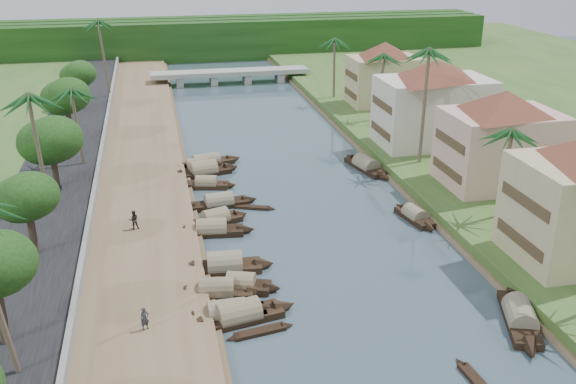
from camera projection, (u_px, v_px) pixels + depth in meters
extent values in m
plane|color=#384B55|center=(349.00, 281.00, 49.93)|extent=(220.00, 220.00, 0.00)
cube|color=brown|center=(139.00, 197.00, 64.78)|extent=(10.00, 180.00, 0.80)
cube|color=#2F5321|center=(459.00, 170.00, 71.53)|extent=(16.00, 180.00, 1.20)
cube|color=black|center=(50.00, 201.00, 63.01)|extent=(8.00, 180.00, 1.40)
cube|color=slate|center=(95.00, 191.00, 63.61)|extent=(0.40, 180.00, 1.10)
cube|color=#11350E|center=(216.00, 41.00, 134.50)|extent=(120.00, 4.00, 8.00)
cube|color=#11350E|center=(213.00, 38.00, 139.03)|extent=(120.00, 4.00, 8.00)
cube|color=#11350E|center=(211.00, 34.00, 143.56)|extent=(120.00, 4.00, 8.00)
cube|color=gray|center=(230.00, 72.00, 114.41)|extent=(28.00, 4.00, 0.80)
cube|color=gray|center=(180.00, 81.00, 113.07)|extent=(1.20, 3.50, 1.80)
cube|color=gray|center=(213.00, 79.00, 114.24)|extent=(1.20, 3.50, 1.80)
cube|color=gray|center=(247.00, 78.00, 115.41)|extent=(1.20, 3.50, 1.80)
cube|color=gray|center=(279.00, 76.00, 116.58)|extent=(1.20, 3.50, 1.80)
cube|color=#473621|center=(519.00, 240.00, 49.44)|extent=(0.10, 6.40, 0.90)
cube|color=#473621|center=(525.00, 201.00, 48.23)|extent=(0.10, 6.40, 0.90)
cube|color=#CDA891|center=(500.00, 149.00, 64.65)|extent=(11.00, 8.00, 7.50)
pyramid|color=brown|center=(506.00, 102.00, 62.83)|extent=(14.11, 14.11, 2.20)
cube|color=#473621|center=(447.00, 170.00, 64.27)|extent=(0.10, 6.40, 0.90)
cube|color=#473621|center=(450.00, 141.00, 63.15)|extent=(0.10, 6.40, 0.90)
cube|color=beige|center=(433.00, 112.00, 77.05)|extent=(13.00, 8.00, 8.00)
pyramid|color=brown|center=(437.00, 69.00, 75.13)|extent=(15.59, 15.59, 2.20)
cube|color=#473621|center=(380.00, 131.00, 76.52)|extent=(0.10, 6.40, 0.90)
cube|color=#473621|center=(382.00, 105.00, 75.32)|extent=(0.10, 6.40, 0.90)
cube|color=tan|center=(383.00, 81.00, 95.55)|extent=(10.00, 7.00, 7.00)
pyramid|color=brown|center=(385.00, 49.00, 93.82)|extent=(12.62, 12.62, 2.20)
cube|color=#473621|center=(350.00, 94.00, 95.22)|extent=(0.10, 5.60, 0.90)
cube|color=#473621|center=(351.00, 75.00, 94.17)|extent=(0.10, 5.60, 0.90)
cube|color=black|center=(239.00, 318.00, 44.69)|extent=(6.53, 3.14, 0.70)
cone|color=black|center=(285.00, 307.00, 45.94)|extent=(2.11, 2.08, 1.96)
cone|color=black|center=(190.00, 329.00, 43.38)|extent=(2.11, 2.08, 1.96)
cylinder|color=#847154|center=(239.00, 314.00, 44.55)|extent=(5.09, 2.93, 2.03)
cube|color=black|center=(227.00, 316.00, 44.93)|extent=(5.54, 1.87, 0.70)
cone|color=black|center=(270.00, 310.00, 45.56)|extent=(1.61, 1.61, 1.76)
cone|color=black|center=(183.00, 321.00, 44.25)|extent=(1.61, 1.61, 1.76)
cylinder|color=gray|center=(227.00, 312.00, 44.79)|extent=(4.24, 1.91, 1.83)
cube|color=black|center=(217.00, 294.00, 47.72)|extent=(5.58, 2.68, 0.70)
cone|color=black|center=(257.00, 292.00, 47.81)|extent=(1.80, 1.87, 1.81)
cone|color=black|center=(177.00, 294.00, 47.56)|extent=(1.80, 1.87, 1.81)
cylinder|color=#847154|center=(217.00, 290.00, 47.57)|extent=(4.35, 2.54, 1.89)
cube|color=black|center=(241.00, 288.00, 48.59)|extent=(4.77, 3.06, 0.70)
cone|color=black|center=(273.00, 289.00, 48.29)|extent=(1.74, 1.89, 1.68)
cone|color=black|center=(209.00, 285.00, 48.82)|extent=(1.74, 1.89, 1.68)
cylinder|color=#847154|center=(241.00, 283.00, 48.44)|extent=(3.79, 2.79, 1.79)
cube|color=black|center=(225.00, 268.00, 51.38)|extent=(5.94, 2.49, 0.70)
cone|color=black|center=(265.00, 265.00, 51.76)|extent=(1.83, 1.99, 2.06)
cone|color=black|center=(184.00, 270.00, 50.93)|extent=(1.83, 1.99, 2.06)
cylinder|color=gray|center=(225.00, 264.00, 51.23)|extent=(4.58, 2.48, 2.16)
cube|color=black|center=(212.00, 232.00, 57.57)|extent=(5.84, 2.47, 0.70)
cone|color=black|center=(247.00, 230.00, 57.79)|extent=(1.81, 1.79, 1.78)
cone|color=black|center=(176.00, 233.00, 57.29)|extent=(1.81, 1.79, 1.78)
cylinder|color=#847154|center=(212.00, 228.00, 57.43)|extent=(4.52, 2.38, 1.85)
cube|color=black|center=(216.00, 222.00, 59.62)|extent=(5.13, 3.23, 0.70)
cone|color=black|center=(241.00, 215.00, 60.85)|extent=(1.85, 1.98, 1.77)
cone|color=black|center=(189.00, 227.00, 58.33)|extent=(1.85, 1.98, 1.77)
cylinder|color=#847154|center=(216.00, 218.00, 59.48)|extent=(4.08, 2.93, 1.86)
cube|color=black|center=(219.00, 205.00, 63.32)|extent=(5.96, 2.41, 0.70)
cone|color=black|center=(250.00, 200.00, 64.27)|extent=(1.83, 1.74, 1.74)
cone|color=black|center=(187.00, 208.00, 62.32)|extent=(1.83, 1.74, 1.74)
cylinder|color=gray|center=(219.00, 201.00, 63.18)|extent=(4.61, 2.32, 1.79)
cube|color=black|center=(206.00, 186.00, 68.09)|extent=(4.88, 2.56, 0.70)
cone|color=black|center=(231.00, 185.00, 68.01)|extent=(1.62, 1.65, 1.52)
cone|color=black|center=(182.00, 185.00, 68.11)|extent=(1.62, 1.65, 1.52)
cylinder|color=#847154|center=(206.00, 183.00, 67.95)|extent=(3.83, 2.37, 1.59)
cube|color=black|center=(204.00, 173.00, 71.70)|extent=(6.40, 3.45, 0.70)
cone|color=black|center=(232.00, 168.00, 73.03)|extent=(2.16, 2.24, 2.07)
cone|color=black|center=(174.00, 177.00, 70.31)|extent=(2.16, 2.24, 2.07)
cylinder|color=#847154|center=(203.00, 170.00, 71.56)|extent=(5.02, 3.20, 2.17)
cube|color=black|center=(206.00, 164.00, 74.40)|extent=(6.65, 3.49, 0.70)
cone|color=black|center=(234.00, 159.00, 75.93)|extent=(2.18, 2.04, 1.81)
cone|color=black|center=(177.00, 169.00, 72.81)|extent=(2.18, 2.04, 1.81)
cylinder|color=gray|center=(206.00, 161.00, 74.26)|extent=(5.22, 3.14, 1.85)
cube|color=black|center=(198.00, 168.00, 73.16)|extent=(5.30, 2.26, 0.70)
cone|color=black|center=(222.00, 165.00, 73.99)|extent=(1.65, 1.67, 1.67)
cone|color=black|center=(173.00, 170.00, 72.28)|extent=(1.65, 1.67, 1.67)
cylinder|color=#847154|center=(198.00, 165.00, 73.02)|extent=(4.10, 2.19, 1.74)
cube|color=black|center=(519.00, 320.00, 44.51)|extent=(4.06, 6.99, 0.70)
cone|color=black|center=(509.00, 291.00, 47.92)|extent=(2.26, 2.37, 1.94)
cone|color=black|center=(531.00, 351.00, 41.04)|extent=(2.26, 2.37, 1.94)
cylinder|color=gray|center=(520.00, 315.00, 44.37)|extent=(3.60, 5.52, 1.99)
cube|color=black|center=(414.00, 218.00, 60.38)|extent=(2.40, 5.02, 0.70)
cone|color=black|center=(399.00, 207.00, 62.64)|extent=(1.61, 1.62, 1.53)
cone|color=black|center=(431.00, 229.00, 58.07)|extent=(1.61, 1.62, 1.53)
cylinder|color=gray|center=(415.00, 215.00, 60.24)|extent=(2.25, 3.91, 1.59)
cube|color=black|center=(366.00, 168.00, 73.32)|extent=(3.39, 6.97, 0.70)
cone|color=black|center=(350.00, 158.00, 76.42)|extent=(2.11, 2.24, 1.94)
cone|color=black|center=(384.00, 178.00, 70.17)|extent=(2.11, 2.24, 1.94)
cylinder|color=gray|center=(366.00, 165.00, 73.18)|extent=(3.11, 5.44, 2.00)
cube|color=black|center=(479.00, 384.00, 38.31)|extent=(1.05, 3.97, 0.35)
cone|color=black|center=(460.00, 363.00, 40.27)|extent=(0.80, 1.04, 0.71)
cube|color=black|center=(260.00, 332.00, 43.35)|extent=(3.67, 1.42, 0.35)
cone|color=black|center=(288.00, 326.00, 44.06)|extent=(1.02, 0.94, 0.80)
cone|color=black|center=(232.00, 339.00, 42.64)|extent=(1.02, 0.94, 0.80)
cube|color=black|center=(252.00, 208.00, 62.96)|extent=(3.47, 1.89, 0.35)
cone|color=black|center=(272.00, 209.00, 62.68)|extent=(1.05, 0.95, 0.69)
cone|color=black|center=(233.00, 206.00, 63.24)|extent=(1.05, 0.95, 0.69)
cylinder|color=brown|center=(503.00, 174.00, 56.79)|extent=(0.80, 0.36, 8.20)
sphere|color=#1C5422|center=(509.00, 132.00, 55.31)|extent=(3.20, 3.20, 3.20)
cylinder|color=brown|center=(424.00, 107.00, 69.84)|extent=(0.48, 0.36, 12.70)
sphere|color=#1C5422|center=(429.00, 50.00, 67.55)|extent=(3.20, 3.20, 3.20)
cylinder|color=brown|center=(377.00, 88.00, 86.88)|extent=(1.57, 0.36, 8.90)
sphere|color=#1C5422|center=(379.00, 56.00, 85.27)|extent=(3.20, 3.20, 3.20)
cylinder|color=brown|center=(41.00, 154.00, 57.00)|extent=(0.78, 0.36, 10.94)
sphere|color=#1C5422|center=(32.00, 96.00, 55.03)|extent=(3.20, 3.20, 3.20)
cylinder|color=brown|center=(78.00, 127.00, 69.57)|extent=(0.74, 0.36, 8.41)
sphere|color=#1C5422|center=(74.00, 90.00, 68.06)|extent=(3.20, 3.20, 3.20)
cylinder|color=brown|center=(334.00, 68.00, 99.12)|extent=(0.46, 0.36, 9.02)
sphere|color=#1C5422|center=(335.00, 40.00, 97.49)|extent=(3.20, 3.20, 3.20)
cylinder|color=brown|center=(105.00, 59.00, 98.38)|extent=(1.04, 0.36, 11.64)
sphere|color=#1C5422|center=(101.00, 21.00, 96.28)|extent=(3.20, 3.20, 3.20)
cylinder|color=#403125|center=(2.00, 317.00, 39.45)|extent=(0.60, 0.60, 3.75)
cylinder|color=#403125|center=(33.00, 234.00, 50.69)|extent=(0.60, 0.60, 3.31)
ellipsoid|color=#11350E|center=(27.00, 198.00, 49.51)|extent=(4.45, 4.45, 3.66)
cylinder|color=#403125|center=(55.00, 171.00, 64.20)|extent=(0.60, 0.60, 3.31)
ellipsoid|color=#11350E|center=(51.00, 141.00, 63.01)|extent=(5.53, 5.53, 4.55)
cylinder|color=#403125|center=(70.00, 126.00, 78.04)|extent=(0.60, 0.60, 3.84)
ellipsoid|color=#11350E|center=(66.00, 97.00, 76.66)|extent=(5.09, 5.09, 4.18)
cylinder|color=#403125|center=(81.00, 97.00, 92.84)|extent=(0.60, 0.60, 3.38)
ellipsoid|color=#11350E|center=(78.00, 75.00, 91.62)|extent=(4.47, 4.47, 3.67)
cylinder|color=#403125|center=(460.00, 121.00, 81.14)|extent=(0.60, 0.60, 3.80)
ellipsoid|color=#11350E|center=(463.00, 93.00, 79.77)|extent=(4.32, 4.32, 3.56)
imported|color=#2B2D34|center=(145.00, 319.00, 42.12)|extent=(0.71, 0.60, 1.65)
imported|color=#302921|center=(134.00, 220.00, 56.51)|extent=(0.90, 0.73, 1.75)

